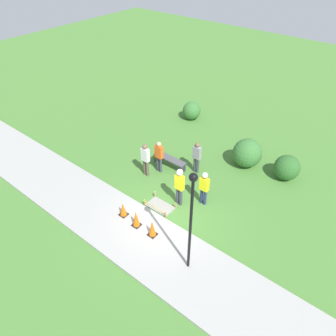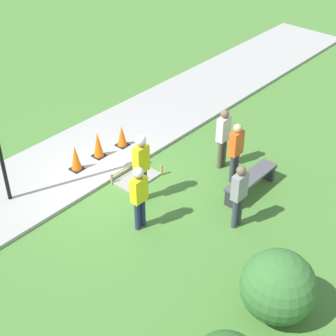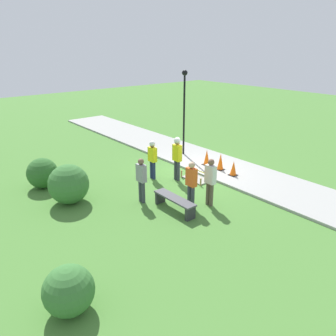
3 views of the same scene
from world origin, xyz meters
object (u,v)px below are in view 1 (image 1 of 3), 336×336
(bystander_in_orange_shirt, at_px, (159,155))
(lamppost_near, at_px, (191,211))
(bystander_in_white_shirt, at_px, (197,156))
(bystander_in_gray_shirt, at_px, (145,158))
(traffic_cone_far_patch, at_px, (136,219))
(worker_assistant, at_px, (204,186))
(traffic_cone_sidewalk_edge, at_px, (152,228))
(worker_supervisor, at_px, (179,184))
(traffic_cone_near_patch, at_px, (123,209))
(park_bench, at_px, (170,161))

(bystander_in_orange_shirt, height_order, lamppost_near, lamppost_near)
(bystander_in_white_shirt, bearing_deg, bystander_in_gray_shirt, -135.35)
(traffic_cone_far_patch, height_order, worker_assistant, worker_assistant)
(bystander_in_gray_shirt, bearing_deg, traffic_cone_sidewalk_edge, -44.42)
(worker_supervisor, xyz_separation_m, bystander_in_gray_shirt, (-2.56, 0.64, -0.15))
(bystander_in_gray_shirt, bearing_deg, lamppost_near, -32.61)
(traffic_cone_near_patch, bearing_deg, bystander_in_orange_shirt, 104.29)
(traffic_cone_sidewalk_edge, distance_m, lamppost_near, 3.14)
(park_bench, height_order, lamppost_near, lamppost_near)
(bystander_in_orange_shirt, bearing_deg, worker_supervisor, -29.78)
(worker_assistant, bearing_deg, park_bench, 157.14)
(lamppost_near, bearing_deg, park_bench, 134.96)
(bystander_in_gray_shirt, bearing_deg, bystander_in_orange_shirt, 63.62)
(bystander_in_orange_shirt, relative_size, bystander_in_white_shirt, 1.01)
(worker_assistant, distance_m, bystander_in_white_shirt, 2.33)
(park_bench, relative_size, worker_supervisor, 0.95)
(traffic_cone_far_patch, relative_size, lamppost_near, 0.18)
(worker_supervisor, distance_m, bystander_in_gray_shirt, 2.64)
(bystander_in_orange_shirt, bearing_deg, park_bench, 76.24)
(worker_assistant, xyz_separation_m, bystander_in_white_shirt, (-1.58, 1.70, -0.05))
(worker_assistant, bearing_deg, traffic_cone_sidewalk_edge, -99.38)
(bystander_in_orange_shirt, bearing_deg, bystander_in_gray_shirt, -116.38)
(traffic_cone_sidewalk_edge, xyz_separation_m, lamppost_near, (1.99, -0.29, 2.41))
(traffic_cone_near_patch, distance_m, worker_assistant, 3.64)
(traffic_cone_far_patch, distance_m, bystander_in_white_shirt, 4.67)
(traffic_cone_sidewalk_edge, distance_m, worker_supervisor, 2.33)
(worker_supervisor, relative_size, worker_assistant, 1.12)
(worker_supervisor, xyz_separation_m, worker_assistant, (0.82, 0.71, -0.15))
(park_bench, xyz_separation_m, worker_supervisor, (2.08, -1.93, 0.82))
(park_bench, distance_m, bystander_in_white_shirt, 1.53)
(worker_assistant, height_order, lamppost_near, lamppost_near)
(traffic_cone_sidewalk_edge, height_order, bystander_in_orange_shirt, bystander_in_orange_shirt)
(worker_supervisor, distance_m, worker_assistant, 1.09)
(bystander_in_gray_shirt, distance_m, bystander_in_white_shirt, 2.52)
(traffic_cone_near_patch, distance_m, traffic_cone_far_patch, 0.86)
(traffic_cone_near_patch, relative_size, lamppost_near, 0.15)
(park_bench, height_order, worker_assistant, worker_assistant)
(traffic_cone_near_patch, height_order, bystander_in_white_shirt, bystander_in_white_shirt)
(traffic_cone_far_patch, height_order, traffic_cone_sidewalk_edge, traffic_cone_far_patch)
(bystander_in_orange_shirt, xyz_separation_m, bystander_in_gray_shirt, (-0.32, -0.64, 0.03))
(worker_supervisor, bearing_deg, worker_assistant, 41.00)
(traffic_cone_far_patch, distance_m, traffic_cone_sidewalk_edge, 0.85)
(worker_supervisor, distance_m, bystander_in_orange_shirt, 2.59)
(traffic_cone_sidewalk_edge, xyz_separation_m, bystander_in_orange_shirt, (-2.58, 3.48, 0.52))
(traffic_cone_sidewalk_edge, xyz_separation_m, bystander_in_white_shirt, (-1.10, 4.61, 0.50))
(traffic_cone_far_patch, height_order, bystander_in_gray_shirt, bystander_in_gray_shirt)
(traffic_cone_far_patch, xyz_separation_m, worker_supervisor, (0.52, 2.23, 0.70))
(worker_supervisor, xyz_separation_m, lamppost_near, (2.33, -2.49, 1.70))
(traffic_cone_near_patch, relative_size, bystander_in_gray_shirt, 0.37)
(park_bench, distance_m, worker_assistant, 3.22)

